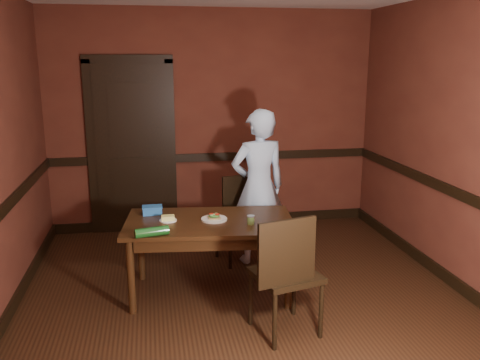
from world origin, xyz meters
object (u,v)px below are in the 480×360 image
object	(u,v)px
chair_near	(286,272)
sauce_jar	(251,220)
person	(258,187)
food_tub	(152,210)
dining_table	(210,257)
cheese_saucer	(168,219)
chair_far	(239,220)
sandwich_plate	(214,218)

from	to	relation	value
chair_near	sauce_jar	bearing A→B (deg)	-90.03
person	food_tub	size ratio (longest dim) A/B	8.70
dining_table	cheese_saucer	distance (m)	0.52
dining_table	sauce_jar	distance (m)	0.55
chair_far	sandwich_plate	xyz separation A→B (m)	(-0.35, -0.72, 0.27)
chair_far	chair_near	world-z (taller)	chair_near
chair_far	cheese_saucer	bearing A→B (deg)	-153.47
chair_far	sauce_jar	distance (m)	0.95
sandwich_plate	food_tub	size ratio (longest dim) A/B	1.25
person	cheese_saucer	distance (m)	1.15
person	sandwich_plate	bearing A→B (deg)	41.32
dining_table	sandwich_plate	bearing A→B (deg)	12.91
sandwich_plate	sauce_jar	bearing A→B (deg)	-30.35
chair_far	person	distance (m)	0.42
dining_table	food_tub	bearing A→B (deg)	157.21
person	chair_near	bearing A→B (deg)	76.68
sauce_jar	chair_far	bearing A→B (deg)	86.80
person	chair_far	bearing A→B (deg)	-22.63
chair_far	cheese_saucer	world-z (taller)	chair_far
dining_table	chair_far	bearing A→B (deg)	67.99
chair_near	person	world-z (taller)	person
chair_near	food_tub	xyz separation A→B (m)	(-1.00, 1.05, 0.24)
chair_near	food_tub	bearing A→B (deg)	-61.08
sauce_jar	cheese_saucer	world-z (taller)	sauce_jar
dining_table	cheese_saucer	xyz separation A→B (m)	(-0.37, 0.05, 0.37)
food_tub	sauce_jar	bearing A→B (deg)	-28.63
sauce_jar	sandwich_plate	bearing A→B (deg)	149.65
sandwich_plate	sauce_jar	distance (m)	0.35
chair_near	cheese_saucer	distance (m)	1.22
chair_far	food_tub	bearing A→B (deg)	-168.34
chair_near	cheese_saucer	bearing A→B (deg)	-58.36
chair_near	food_tub	distance (m)	1.47
chair_near	sandwich_plate	distance (m)	0.93
chair_far	sauce_jar	size ratio (longest dim) A/B	11.33
chair_far	cheese_saucer	size ratio (longest dim) A/B	5.77
sandwich_plate	dining_table	bearing A→B (deg)	-173.32
chair_far	person	size ratio (longest dim) A/B	0.55
chair_near	sauce_jar	size ratio (longest dim) A/B	12.66
dining_table	food_tub	distance (m)	0.69
chair_far	sandwich_plate	bearing A→B (deg)	-130.97
dining_table	cheese_saucer	size ratio (longest dim) A/B	9.67
chair_near	sauce_jar	distance (m)	0.67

